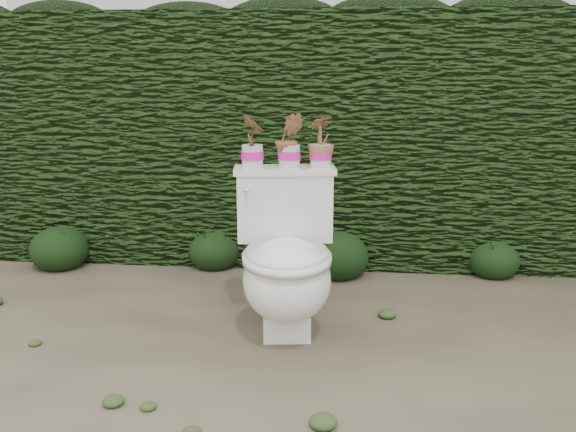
# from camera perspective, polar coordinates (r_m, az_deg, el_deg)

# --- Properties ---
(ground) EXTENTS (60.00, 60.00, 0.00)m
(ground) POSITION_cam_1_polar(r_m,az_deg,el_deg) (2.91, -3.52, -11.75)
(ground) COLOR #70654D
(ground) RESTS_ON ground
(hedge) EXTENTS (8.00, 1.00, 1.60)m
(hedge) POSITION_cam_1_polar(r_m,az_deg,el_deg) (4.25, -0.32, 7.42)
(hedge) COLOR #284517
(hedge) RESTS_ON ground
(house_wall) EXTENTS (8.00, 3.50, 4.00)m
(house_wall) POSITION_cam_1_polar(r_m,az_deg,el_deg) (8.64, 6.92, 18.21)
(house_wall) COLOR silver
(house_wall) RESTS_ON ground
(toilet) EXTENTS (0.54, 0.73, 0.78)m
(toilet) POSITION_cam_1_polar(r_m,az_deg,el_deg) (2.88, -0.16, -4.41)
(toilet) COLOR white
(toilet) RESTS_ON ground
(potted_plant_left) EXTENTS (0.15, 0.16, 0.24)m
(potted_plant_left) POSITION_cam_1_polar(r_m,az_deg,el_deg) (3.00, -3.37, 6.90)
(potted_plant_left) COLOR #1F631E
(potted_plant_left) RESTS_ON toilet
(potted_plant_center) EXTENTS (0.15, 0.13, 0.25)m
(potted_plant_center) POSITION_cam_1_polar(r_m,az_deg,el_deg) (3.00, 0.12, 6.98)
(potted_plant_center) COLOR #1F631E
(potted_plant_center) RESTS_ON toilet
(potted_plant_right) EXTENTS (0.19, 0.19, 0.24)m
(potted_plant_right) POSITION_cam_1_polar(r_m,az_deg,el_deg) (3.01, 3.10, 6.84)
(potted_plant_right) COLOR #1F631E
(potted_plant_right) RESTS_ON toilet
(liriope_clump_1) EXTENTS (0.37, 0.37, 0.30)m
(liriope_clump_1) POSITION_cam_1_polar(r_m,az_deg,el_deg) (4.21, -20.65, -2.54)
(liriope_clump_1) COLOR black
(liriope_clump_1) RESTS_ON ground
(liriope_clump_2) EXTENTS (0.33, 0.33, 0.27)m
(liriope_clump_2) POSITION_cam_1_polar(r_m,az_deg,el_deg) (3.98, -6.91, -2.87)
(liriope_clump_2) COLOR black
(liriope_clump_2) RESTS_ON ground
(liriope_clump_3) EXTENTS (0.38, 0.38, 0.31)m
(liriope_clump_3) POSITION_cam_1_polar(r_m,az_deg,el_deg) (3.78, 4.65, -3.34)
(liriope_clump_3) COLOR black
(liriope_clump_3) RESTS_ON ground
(liriope_clump_4) EXTENTS (0.31, 0.31, 0.25)m
(liriope_clump_4) POSITION_cam_1_polar(r_m,az_deg,el_deg) (3.99, 18.72, -3.55)
(liriope_clump_4) COLOR black
(liriope_clump_4) RESTS_ON ground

